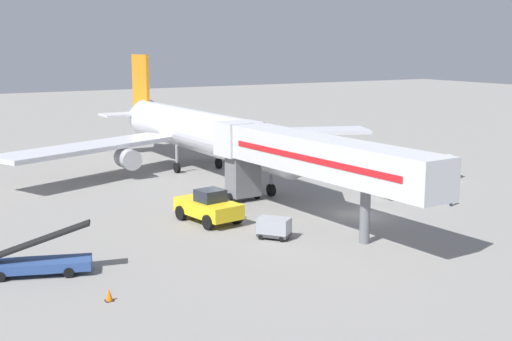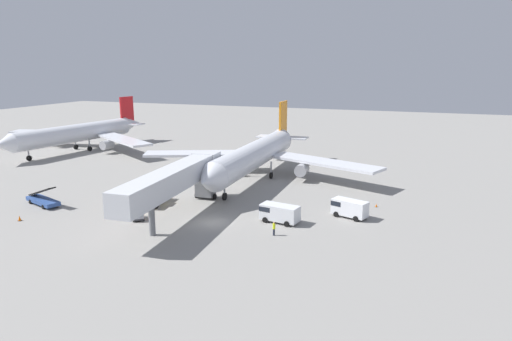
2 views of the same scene
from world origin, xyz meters
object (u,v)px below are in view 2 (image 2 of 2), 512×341
object	(u,v)px
pushback_tug	(152,196)
service_van_near_left	(279,212)
jet_bridge	(177,179)
baggage_cart_mid_right	(138,213)
safety_cone_alpha	(376,205)
safety_cone_bravo	(20,218)
service_van_far_left	(349,207)
airplane_background	(80,133)
airplane_at_gate	(257,154)
ground_crew_worker_foreground	(274,228)
belt_loader_truck	(43,200)

from	to	relation	value
pushback_tug	service_van_near_left	bearing A→B (deg)	-2.86
jet_bridge	baggage_cart_mid_right	xyz separation A→B (m)	(-4.29, -2.58, -4.20)
safety_cone_alpha	safety_cone_bravo	distance (m)	46.07
service_van_near_left	safety_cone_bravo	bearing A→B (deg)	-160.31
pushback_tug	service_van_near_left	xyz separation A→B (m)	(18.67, -0.93, 0.05)
service_van_near_left	service_van_far_left	size ratio (longest dim) A/B	1.04
safety_cone_bravo	airplane_background	world-z (taller)	airplane_background
service_van_near_left	airplane_background	size ratio (longest dim) A/B	0.12
airplane_at_gate	safety_cone_alpha	distance (m)	23.31
jet_bridge	safety_cone_bravo	world-z (taller)	jet_bridge
airplane_at_gate	jet_bridge	world-z (taller)	airplane_at_gate
ground_crew_worker_foreground	safety_cone_bravo	size ratio (longest dim) A/B	2.44
service_van_far_left	pushback_tug	bearing A→B (deg)	-171.50
service_van_near_left	safety_cone_bravo	world-z (taller)	service_van_near_left
jet_bridge	service_van_near_left	xyz separation A→B (m)	(12.45, 2.72, -3.77)
service_van_far_left	ground_crew_worker_foreground	distance (m)	11.64
ground_crew_worker_foreground	safety_cone_bravo	xyz separation A→B (m)	(-31.12, -6.31, -0.53)
airplane_at_gate	belt_loader_truck	xyz separation A→B (m)	(-22.28, -24.65, -3.41)
belt_loader_truck	jet_bridge	bearing A→B (deg)	5.71
service_van_near_left	airplane_background	bearing A→B (deg)	151.90
airplane_at_gate	pushback_tug	distance (m)	20.96
jet_bridge	service_van_far_left	xyz separation A→B (m)	(20.19, 7.60, -3.74)
baggage_cart_mid_right	safety_cone_bravo	bearing A→B (deg)	-157.76
ground_crew_worker_foreground	baggage_cart_mid_right	bearing A→B (deg)	-177.46
service_van_near_left	baggage_cart_mid_right	size ratio (longest dim) A/B	2.00
service_van_far_left	safety_cone_alpha	distance (m)	6.34
ground_crew_worker_foreground	jet_bridge	bearing A→B (deg)	172.30
safety_cone_alpha	pushback_tug	bearing A→B (deg)	-162.03
pushback_tug	service_van_near_left	world-z (taller)	pushback_tug
service_van_far_left	baggage_cart_mid_right	size ratio (longest dim) A/B	1.92
belt_loader_truck	safety_cone_bravo	distance (m)	6.54
belt_loader_truck	airplane_background	xyz separation A→B (m)	(-23.74, 34.80, 3.24)
pushback_tug	service_van_far_left	bearing A→B (deg)	8.50
pushback_tug	baggage_cart_mid_right	world-z (taller)	pushback_tug
belt_loader_truck	baggage_cart_mid_right	distance (m)	15.85
ground_crew_worker_foreground	safety_cone_alpha	size ratio (longest dim) A/B	3.38
belt_loader_truck	baggage_cart_mid_right	bearing A→B (deg)	-2.06
ground_crew_worker_foreground	safety_cone_alpha	xyz separation A→B (m)	(9.75, 14.96, -0.63)
service_van_near_left	service_van_far_left	bearing A→B (deg)	32.23
service_van_far_left	airplane_at_gate	bearing A→B (deg)	140.18
ground_crew_worker_foreground	belt_loader_truck	bearing A→B (deg)	-179.64
jet_bridge	safety_cone_alpha	xyz separation A→B (m)	(23.07, 13.15, -4.77)
airplane_at_gate	safety_cone_alpha	bearing A→B (deg)	-24.38
service_van_far_left	airplane_background	size ratio (longest dim) A/B	0.11
airplane_at_gate	service_van_far_left	size ratio (longest dim) A/B	8.86
belt_loader_truck	ground_crew_worker_foreground	size ratio (longest dim) A/B	3.98
airplane_background	service_van_far_left	bearing A→B (deg)	-21.47
airplane_at_gate	ground_crew_worker_foreground	distance (m)	27.08
airplane_at_gate	service_van_near_left	xyz separation A→B (m)	(10.30, -19.92, -2.93)
belt_loader_truck	safety_cone_bravo	bearing A→B (deg)	-69.05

